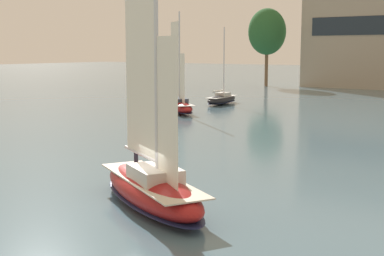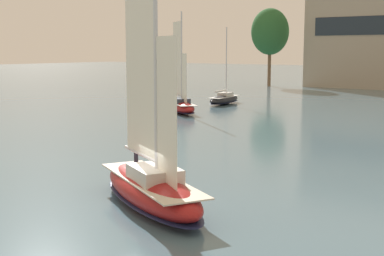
{
  "view_description": "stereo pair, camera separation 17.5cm",
  "coord_description": "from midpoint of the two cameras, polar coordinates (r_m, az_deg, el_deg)",
  "views": [
    {
      "loc": [
        14.34,
        -17.09,
        6.68
      ],
      "look_at": [
        0.0,
        3.0,
        3.05
      ],
      "focal_mm": 50.0,
      "sensor_mm": 36.0,
      "label": 1
    },
    {
      "loc": [
        14.48,
        -16.99,
        6.68
      ],
      "look_at": [
        0.0,
        3.0,
        3.05
      ],
      "focal_mm": 50.0,
      "sensor_mm": 36.0,
      "label": 2
    }
  ],
  "objects": [
    {
      "name": "ground_plane",
      "position": [
        23.3,
        -4.16,
        -8.32
      ],
      "size": [
        400.0,
        400.0,
        0.0
      ],
      "primitive_type": "plane",
      "color": "slate"
    },
    {
      "name": "tree_shore_center",
      "position": [
        99.74,
        8.37,
        10.11
      ],
      "size": [
        6.86,
        6.86,
        14.13
      ],
      "color": "brown",
      "rests_on": "ground"
    },
    {
      "name": "sailboat_main",
      "position": [
        23.03,
        -4.18,
        -6.0
      ],
      "size": [
        8.93,
        6.33,
        12.11
      ],
      "color": "maroon",
      "rests_on": "ground"
    },
    {
      "name": "sailboat_moored_mid_channel",
      "position": [
        57.05,
        -1.19,
        2.51
      ],
      "size": [
        7.47,
        6.29,
        10.59
      ],
      "color": "maroon",
      "rests_on": "ground"
    },
    {
      "name": "sailboat_moored_far_slip",
      "position": [
        66.15,
        3.53,
        3.1
      ],
      "size": [
        2.67,
        7.01,
        9.41
      ],
      "color": "#232328",
      "rests_on": "ground"
    }
  ]
}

